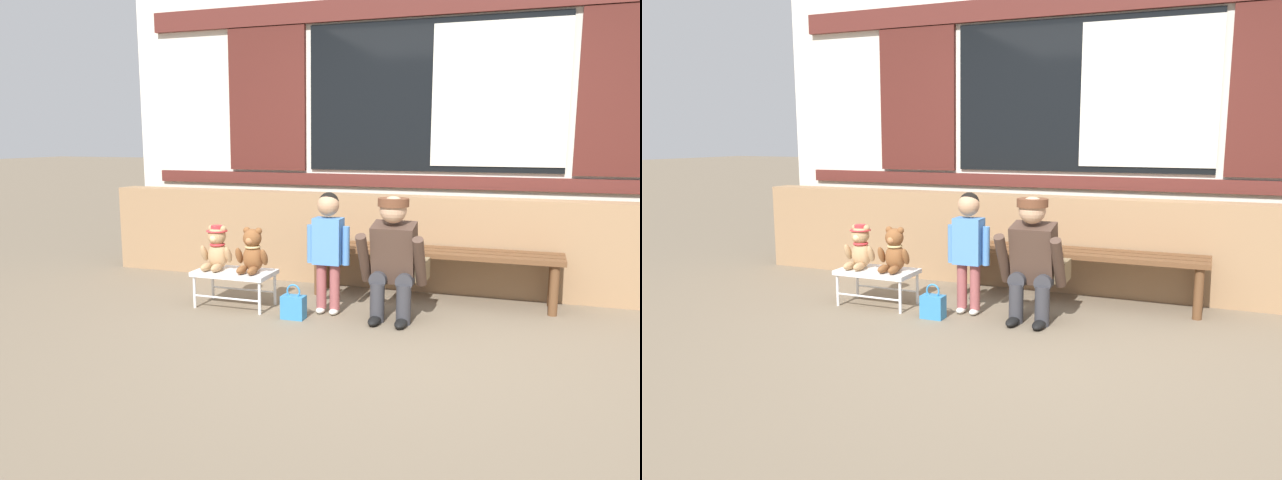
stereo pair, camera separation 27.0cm
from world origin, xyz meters
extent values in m
plane|color=#756651|center=(0.00, 0.00, 0.00)|extent=(60.00, 60.00, 0.00)
cube|color=#997551|center=(0.00, 1.43, 0.42)|extent=(6.32, 0.25, 0.85)
cube|color=silver|center=(0.00, 1.95, 1.64)|extent=(6.45, 0.20, 3.28)
cube|color=#56231E|center=(0.00, 1.83, 0.95)|extent=(5.93, 0.04, 0.12)
cube|color=black|center=(0.00, 1.84, 1.75)|extent=(2.40, 0.03, 1.40)
cube|color=silver|center=(0.60, 1.82, 1.75)|extent=(1.19, 0.02, 1.29)
cube|color=#4C1E19|center=(-1.68, 1.83, 1.75)|extent=(0.84, 0.05, 1.43)
cube|color=#4C1E19|center=(1.68, 1.83, 1.75)|extent=(0.84, 0.05, 1.43)
cube|color=#56231E|center=(0.00, 1.82, 2.57)|extent=(5.93, 0.06, 0.20)
cube|color=brown|center=(0.17, 0.92, 0.42)|extent=(2.10, 0.11, 0.04)
cube|color=brown|center=(0.17, 1.06, 0.42)|extent=(2.10, 0.11, 0.04)
cube|color=brown|center=(0.17, 1.20, 0.42)|extent=(2.10, 0.11, 0.04)
cylinder|color=brown|center=(-0.80, 0.92, 0.20)|extent=(0.07, 0.07, 0.40)
cylinder|color=brown|center=(-0.80, 1.20, 0.20)|extent=(0.07, 0.07, 0.40)
cylinder|color=brown|center=(1.14, 0.92, 0.20)|extent=(0.07, 0.07, 0.40)
cylinder|color=brown|center=(1.14, 1.20, 0.20)|extent=(0.07, 0.07, 0.40)
cube|color=silver|center=(-1.32, 0.34, 0.28)|extent=(0.64, 0.36, 0.04)
cylinder|color=silver|center=(-1.61, 0.19, 0.13)|extent=(0.02, 0.02, 0.26)
cylinder|color=silver|center=(-1.61, 0.49, 0.13)|extent=(0.02, 0.02, 0.26)
cylinder|color=silver|center=(-1.03, 0.19, 0.13)|extent=(0.02, 0.02, 0.26)
cylinder|color=silver|center=(-1.03, 0.49, 0.13)|extent=(0.02, 0.02, 0.26)
cylinder|color=silver|center=(-1.32, 0.19, 0.10)|extent=(0.58, 0.02, 0.02)
cylinder|color=silver|center=(-1.32, 0.49, 0.10)|extent=(0.58, 0.02, 0.02)
ellipsoid|color=tan|center=(-1.48, 0.36, 0.41)|extent=(0.17, 0.14, 0.22)
sphere|color=tan|center=(-1.48, 0.35, 0.58)|extent=(0.15, 0.15, 0.15)
sphere|color=#F4C188|center=(-1.48, 0.29, 0.56)|extent=(0.06, 0.06, 0.06)
sphere|color=tan|center=(-1.54, 0.36, 0.63)|extent=(0.06, 0.06, 0.06)
ellipsoid|color=tan|center=(-1.59, 0.33, 0.43)|extent=(0.06, 0.11, 0.16)
ellipsoid|color=tan|center=(-1.53, 0.24, 0.33)|extent=(0.06, 0.15, 0.06)
sphere|color=tan|center=(-1.43, 0.36, 0.63)|extent=(0.06, 0.06, 0.06)
ellipsoid|color=tan|center=(-1.37, 0.33, 0.43)|extent=(0.06, 0.11, 0.16)
ellipsoid|color=tan|center=(-1.44, 0.24, 0.33)|extent=(0.06, 0.15, 0.06)
torus|color=red|center=(-1.48, 0.35, 0.51)|extent=(0.13, 0.13, 0.02)
cylinder|color=red|center=(-1.48, 0.35, 0.62)|extent=(0.17, 0.17, 0.01)
cylinder|color=red|center=(-1.48, 0.35, 0.64)|extent=(0.10, 0.10, 0.04)
ellipsoid|color=brown|center=(-1.16, 0.36, 0.41)|extent=(0.17, 0.14, 0.22)
sphere|color=brown|center=(-1.16, 0.35, 0.58)|extent=(0.15, 0.15, 0.15)
sphere|color=#AE6E42|center=(-1.16, 0.29, 0.56)|extent=(0.06, 0.06, 0.06)
sphere|color=brown|center=(-1.22, 0.36, 0.63)|extent=(0.06, 0.06, 0.06)
ellipsoid|color=brown|center=(-1.27, 0.33, 0.43)|extent=(0.06, 0.11, 0.16)
ellipsoid|color=brown|center=(-1.21, 0.24, 0.33)|extent=(0.06, 0.15, 0.06)
sphere|color=brown|center=(-1.11, 0.36, 0.63)|extent=(0.06, 0.06, 0.06)
ellipsoid|color=brown|center=(-1.05, 0.33, 0.43)|extent=(0.06, 0.11, 0.16)
ellipsoid|color=brown|center=(-1.12, 0.24, 0.33)|extent=(0.06, 0.15, 0.06)
torus|color=#D6B775|center=(-1.16, 0.35, 0.51)|extent=(0.13, 0.13, 0.02)
cylinder|color=#994C4C|center=(-0.59, 0.40, 0.22)|extent=(0.08, 0.08, 0.36)
ellipsoid|color=silver|center=(-0.59, 0.38, 0.03)|extent=(0.07, 0.12, 0.05)
cylinder|color=#994C4C|center=(-0.48, 0.40, 0.22)|extent=(0.08, 0.08, 0.36)
ellipsoid|color=silver|center=(-0.48, 0.38, 0.03)|extent=(0.07, 0.12, 0.05)
cube|color=#4C84CC|center=(-0.54, 0.40, 0.58)|extent=(0.22, 0.15, 0.36)
cylinder|color=#4C84CC|center=(-0.68, 0.40, 0.55)|extent=(0.06, 0.06, 0.30)
cylinder|color=#4C84CC|center=(-0.39, 0.40, 0.55)|extent=(0.06, 0.06, 0.30)
sphere|color=tan|center=(-0.54, 0.40, 0.86)|extent=(0.17, 0.17, 0.17)
sphere|color=black|center=(-0.54, 0.41, 0.88)|extent=(0.16, 0.16, 0.16)
cylinder|color=#333338|center=(-0.12, 0.31, 0.15)|extent=(0.11, 0.11, 0.30)
cylinder|color=#333338|center=(-0.12, 0.45, 0.32)|extent=(0.13, 0.32, 0.13)
ellipsoid|color=black|center=(-0.12, 0.23, 0.03)|extent=(0.09, 0.20, 0.06)
cylinder|color=#333338|center=(0.08, 0.31, 0.15)|extent=(0.11, 0.11, 0.30)
cylinder|color=#333338|center=(0.08, 0.45, 0.32)|extent=(0.13, 0.32, 0.13)
ellipsoid|color=black|center=(0.08, 0.23, 0.03)|extent=(0.09, 0.20, 0.06)
cube|color=#473328|center=(-0.02, 0.42, 0.52)|extent=(0.32, 0.30, 0.47)
cylinder|color=#473328|center=(-0.23, 0.32, 0.48)|extent=(0.08, 0.28, 0.40)
cylinder|color=#473328|center=(0.19, 0.32, 0.48)|extent=(0.08, 0.28, 0.40)
sphere|color=tan|center=(-0.02, 0.35, 0.85)|extent=(0.20, 0.20, 0.20)
cylinder|color=brown|center=(-0.02, 0.35, 0.91)|extent=(0.23, 0.23, 0.06)
cube|color=brown|center=(0.17, 0.51, 0.38)|extent=(0.10, 0.22, 0.16)
cube|color=teal|center=(-0.74, 0.18, 0.09)|extent=(0.18, 0.11, 0.18)
torus|color=teal|center=(-0.74, 0.18, 0.22)|extent=(0.11, 0.01, 0.11)
camera|label=1|loc=(0.93, -3.98, 1.38)|focal=33.98mm
camera|label=2|loc=(1.18, -3.88, 1.38)|focal=33.98mm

